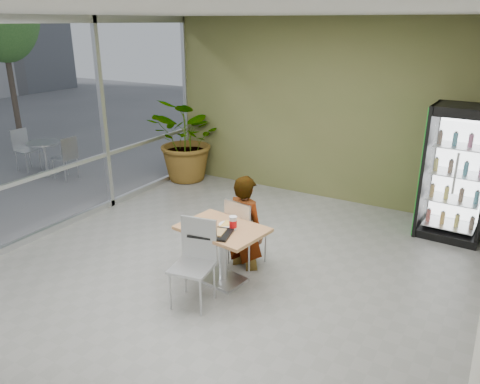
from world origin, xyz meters
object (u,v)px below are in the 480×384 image
seated_woman (245,232)px  cafeteria_tray (211,233)px  dining_table (223,243)px  chair_near (196,255)px  potted_plant (189,140)px  chair_far (242,228)px  soda_cup (233,223)px  beverage_fridge (457,173)px

seated_woman → cafeteria_tray: (-0.04, -0.75, 0.28)m
dining_table → chair_near: bearing=-96.3°
dining_table → potted_plant: size_ratio=0.65×
chair_far → soda_cup: 0.56m
chair_far → dining_table: bearing=98.8°
seated_woman → potted_plant: size_ratio=0.92×
dining_table → potted_plant: potted_plant is taller
chair_far → cafeteria_tray: chair_far is taller
seated_woman → beverage_fridge: size_ratio=0.78×
dining_table → seated_woman: size_ratio=0.71×
chair_far → cafeteria_tray: 0.73m
chair_far → beverage_fridge: beverage_fridge is taller
cafeteria_tray → beverage_fridge: bearing=53.8°
chair_near → cafeteria_tray: bearing=72.0°
chair_far → chair_near: chair_near is taller
beverage_fridge → cafeteria_tray: bearing=-123.0°
cafeteria_tray → chair_near: bearing=-98.3°
cafeteria_tray → chair_far: bearing=88.1°
dining_table → cafeteria_tray: size_ratio=2.36×
chair_near → soda_cup: bearing=58.9°
dining_table → seated_woman: (0.02, 0.53, -0.05)m
soda_cup → dining_table: bearing=-174.4°
seated_woman → cafeteria_tray: size_ratio=3.31×
chair_far → cafeteria_tray: size_ratio=2.00×
seated_woman → soda_cup: 0.63m
chair_near → soda_cup: (0.20, 0.51, 0.24)m
chair_near → beverage_fridge: 4.13m
seated_woman → potted_plant: 3.78m
chair_far → potted_plant: potted_plant is taller
chair_far → chair_near: size_ratio=0.94×
dining_table → potted_plant: 4.13m
seated_woman → potted_plant: (-2.76, 2.56, 0.37)m
soda_cup → beverage_fridge: (2.13, 2.88, 0.17)m
seated_woman → chair_far: bearing=80.5°
soda_cup → cafeteria_tray: bearing=-123.6°
chair_near → chair_far: bearing=76.6°
soda_cup → seated_woman: bearing=103.3°
cafeteria_tray → seated_woman: bearing=87.0°
dining_table → cafeteria_tray: cafeteria_tray is taller
chair_far → beverage_fridge: bearing=-123.5°
chair_near → beverage_fridge: bearing=45.8°
cafeteria_tray → potted_plant: bearing=129.4°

